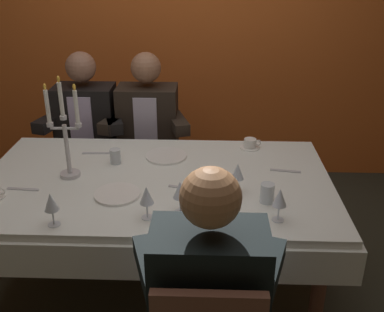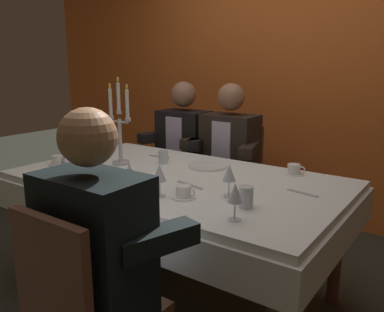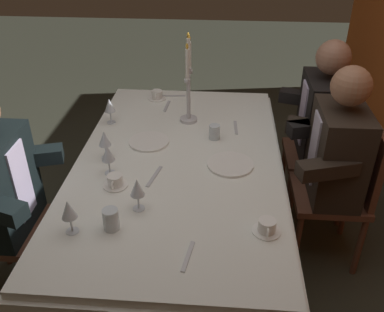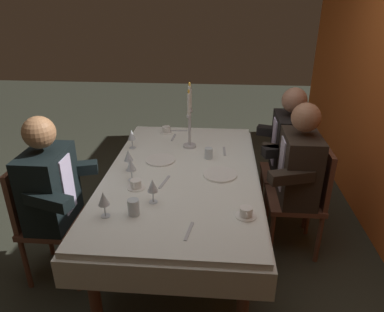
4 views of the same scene
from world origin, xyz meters
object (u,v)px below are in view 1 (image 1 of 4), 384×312
object	(u,v)px
candelabra	(66,138)
seated_diner_0	(87,121)
dining_table	(156,198)
wine_glass_0	(280,198)
coffee_cup_1	(250,144)
seated_diner_1	(148,122)
dinner_plate_1	(117,194)
coffee_cup_0	(203,202)
wine_glass_4	(238,172)
water_tumbler_1	(115,156)
wine_glass_3	(147,196)
wine_glass_2	(51,203)
seated_diner_2	(209,294)
dinner_plate_0	(166,156)
wine_glass_1	(180,191)
water_tumbler_0	(267,193)

from	to	relation	value
candelabra	seated_diner_0	world-z (taller)	candelabra
dining_table	wine_glass_0	bearing A→B (deg)	-32.62
candelabra	seated_diner_0	size ratio (longest dim) A/B	0.45
coffee_cup_1	seated_diner_1	bearing A→B (deg)	147.23
dining_table	dinner_plate_1	bearing A→B (deg)	-132.67
coffee_cup_0	seated_diner_0	world-z (taller)	seated_diner_0
coffee_cup_1	wine_glass_4	bearing A→B (deg)	-101.16
coffee_cup_1	wine_glass_0	bearing A→B (deg)	-85.61
candelabra	water_tumbler_1	bearing A→B (deg)	37.97
wine_glass_3	seated_diner_0	xyz separation A→B (m)	(-0.61, 1.28, -0.12)
wine_glass_3	seated_diner_0	world-z (taller)	seated_diner_0
wine_glass_2	seated_diner_1	bearing A→B (deg)	79.24
wine_glass_0	water_tumbler_1	world-z (taller)	wine_glass_0
dinner_plate_1	wine_glass_0	world-z (taller)	wine_glass_0
water_tumbler_1	dining_table	bearing A→B (deg)	-36.43
coffee_cup_1	seated_diner_2	bearing A→B (deg)	-100.83
seated_diner_0	seated_diner_1	world-z (taller)	same
coffee_cup_0	wine_glass_4	bearing A→B (deg)	41.31
dining_table	coffee_cup_1	distance (m)	0.71
candelabra	dinner_plate_1	size ratio (longest dim) A/B	2.40
wine_glass_0	wine_glass_3	world-z (taller)	same
dinner_plate_0	dinner_plate_1	distance (m)	0.51
dinner_plate_1	wine_glass_3	distance (m)	0.29
wine_glass_1	coffee_cup_1	world-z (taller)	wine_glass_1
water_tumbler_0	seated_diner_2	bearing A→B (deg)	-113.20
wine_glass_3	wine_glass_1	bearing A→B (deg)	20.49
dinner_plate_0	wine_glass_3	bearing A→B (deg)	-92.27
dinner_plate_0	coffee_cup_1	bearing A→B (deg)	16.80
dinner_plate_0	dinner_plate_1	xyz separation A→B (m)	(-0.21, -0.47, 0.00)
dinner_plate_0	water_tumbler_1	xyz separation A→B (m)	(-0.29, -0.10, 0.04)
wine_glass_0	wine_glass_4	world-z (taller)	same
dining_table	coffee_cup_0	world-z (taller)	coffee_cup_0
coffee_cup_0	wine_glass_0	bearing A→B (deg)	-17.03
dining_table	seated_diner_2	xyz separation A→B (m)	(0.29, -0.89, 0.11)
wine_glass_2	seated_diner_2	bearing A→B (deg)	-30.80
candelabra	dinner_plate_0	distance (m)	0.61
water_tumbler_0	seated_diner_1	world-z (taller)	seated_diner_1
dinner_plate_1	water_tumbler_1	bearing A→B (deg)	101.86
dinner_plate_0	water_tumbler_1	bearing A→B (deg)	-161.59
dining_table	water_tumbler_0	bearing A→B (deg)	-21.49
wine_glass_4	coffee_cup_1	size ratio (longest dim) A/B	1.24
water_tumbler_0	wine_glass_0	bearing A→B (deg)	-78.32
wine_glass_1	seated_diner_2	distance (m)	0.58
wine_glass_1	seated_diner_0	bearing A→B (deg)	121.75
dining_table	seated_diner_0	world-z (taller)	seated_diner_0
candelabra	dinner_plate_0	xyz separation A→B (m)	(0.50, 0.27, -0.22)
dinner_plate_1	wine_glass_2	world-z (taller)	wine_glass_2
candelabra	coffee_cup_0	size ratio (longest dim) A/B	4.25
coffee_cup_0	seated_diner_1	size ratio (longest dim) A/B	0.11
wine_glass_1	dinner_plate_0	bearing A→B (deg)	101.17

